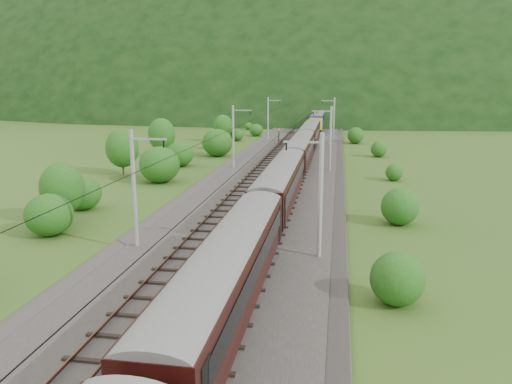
# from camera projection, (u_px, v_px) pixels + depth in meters

# --- Properties ---
(ground) EXTENTS (600.00, 600.00, 0.00)m
(ground) POSITION_uv_depth(u_px,v_px,m) (225.00, 255.00, 33.31)
(ground) COLOR #2C5319
(ground) RESTS_ON ground
(railbed) EXTENTS (14.00, 220.00, 0.30)m
(railbed) POSITION_uv_depth(u_px,v_px,m) (251.00, 214.00, 42.90)
(railbed) COLOR #38332D
(railbed) RESTS_ON ground
(track_left) EXTENTS (2.40, 220.00, 0.27)m
(track_left) POSITION_uv_depth(u_px,v_px,m) (224.00, 211.00, 43.24)
(track_left) COLOR #553224
(track_left) RESTS_ON railbed
(track_right) EXTENTS (2.40, 220.00, 0.27)m
(track_right) POSITION_uv_depth(u_px,v_px,m) (279.00, 213.00, 42.47)
(track_right) COLOR #553224
(track_right) RESTS_ON railbed
(catenary_left) EXTENTS (2.54, 192.28, 8.00)m
(catenary_left) POSITION_uv_depth(u_px,v_px,m) (234.00, 135.00, 64.10)
(catenary_left) COLOR gray
(catenary_left) RESTS_ON railbed
(catenary_right) EXTENTS (2.54, 192.28, 8.00)m
(catenary_right) POSITION_uv_depth(u_px,v_px,m) (330.00, 137.00, 62.15)
(catenary_right) COLOR gray
(catenary_right) RESTS_ON railbed
(overhead_wires) EXTENTS (4.83, 198.00, 0.03)m
(overhead_wires) POSITION_uv_depth(u_px,v_px,m) (251.00, 134.00, 41.38)
(overhead_wires) COLOR black
(overhead_wires) RESTS_ON ground
(mountain_main) EXTENTS (504.00, 360.00, 244.00)m
(mountain_main) POSITION_uv_depth(u_px,v_px,m) (327.00, 101.00, 283.56)
(mountain_main) COLOR black
(mountain_main) RESTS_ON ground
(mountain_ridge) EXTENTS (336.00, 280.00, 132.00)m
(mountain_ridge) POSITION_uv_depth(u_px,v_px,m) (152.00, 97.00, 341.23)
(mountain_ridge) COLOR black
(mountain_ridge) RESTS_ON ground
(train) EXTENTS (2.72, 130.98, 4.71)m
(train) POSITION_uv_depth(u_px,v_px,m) (292.00, 159.00, 53.00)
(train) COLOR black
(train) RESTS_ON ground
(hazard_post_near) EXTENTS (0.17, 0.17, 1.59)m
(hazard_post_near) POSITION_uv_depth(u_px,v_px,m) (282.00, 155.00, 70.86)
(hazard_post_near) COLOR red
(hazard_post_near) RESTS_ON railbed
(hazard_post_far) EXTENTS (0.17, 0.17, 1.64)m
(hazard_post_far) POSITION_uv_depth(u_px,v_px,m) (288.00, 156.00, 69.51)
(hazard_post_far) COLOR red
(hazard_post_far) RESTS_ON railbed
(signal) EXTENTS (0.26, 0.26, 2.39)m
(signal) POSITION_uv_depth(u_px,v_px,m) (279.00, 134.00, 91.66)
(signal) COLOR black
(signal) RESTS_ON railbed
(vegetation_left) EXTENTS (13.14, 146.26, 6.96)m
(vegetation_left) POSITION_uv_depth(u_px,v_px,m) (127.00, 167.00, 52.14)
(vegetation_left) COLOR #234F15
(vegetation_left) RESTS_ON ground
(vegetation_right) EXTENTS (5.91, 107.91, 2.73)m
(vegetation_right) POSITION_uv_depth(u_px,v_px,m) (392.00, 204.00, 41.90)
(vegetation_right) COLOR #234F15
(vegetation_right) RESTS_ON ground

